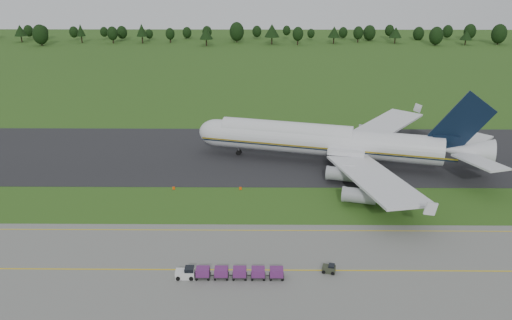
{
  "coord_description": "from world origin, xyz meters",
  "views": [
    {
      "loc": [
        5.0,
        -84.82,
        41.29
      ],
      "look_at": [
        4.26,
        2.0,
        8.27
      ],
      "focal_mm": 35.0,
      "sensor_mm": 36.0,
      "label": 1
    }
  ],
  "objects_px": {
    "aircraft": "(330,141)",
    "utility_cart": "(329,269)",
    "edge_markers": "(207,188)",
    "baggage_train": "(228,273)"
  },
  "relations": [
    {
      "from": "aircraft",
      "to": "edge_markers",
      "type": "relative_size",
      "value": 4.76
    },
    {
      "from": "baggage_train",
      "to": "utility_cart",
      "type": "distance_m",
      "value": 14.68
    },
    {
      "from": "aircraft",
      "to": "utility_cart",
      "type": "relative_size",
      "value": 31.64
    },
    {
      "from": "aircraft",
      "to": "baggage_train",
      "type": "relative_size",
      "value": 4.28
    },
    {
      "from": "aircraft",
      "to": "utility_cart",
      "type": "bearing_deg",
      "value": -97.26
    },
    {
      "from": "utility_cart",
      "to": "edge_markers",
      "type": "distance_m",
      "value": 35.91
    },
    {
      "from": "baggage_train",
      "to": "utility_cart",
      "type": "height_order",
      "value": "baggage_train"
    },
    {
      "from": "aircraft",
      "to": "baggage_train",
      "type": "xyz_separation_m",
      "value": [
        -20.24,
        -45.92,
        -4.4
      ]
    },
    {
      "from": "baggage_train",
      "to": "edge_markers",
      "type": "height_order",
      "value": "baggage_train"
    },
    {
      "from": "aircraft",
      "to": "edge_markers",
      "type": "height_order",
      "value": "aircraft"
    }
  ]
}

